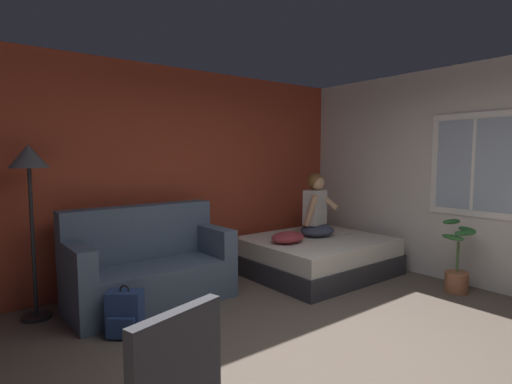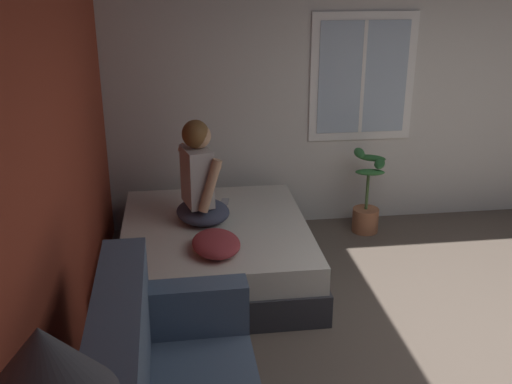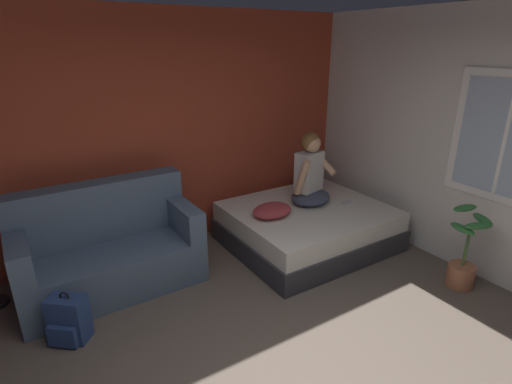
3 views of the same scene
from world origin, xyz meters
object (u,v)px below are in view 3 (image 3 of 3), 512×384
person_seated (310,175)px  backpack (68,320)px  potted_plant (464,260)px  bed (307,226)px  throw_pillow (272,210)px  cell_phone (346,202)px  couch (109,250)px

person_seated → backpack: (-2.84, -0.39, -0.64)m
potted_plant → bed: bearing=115.2°
throw_pillow → cell_phone: 1.02m
bed → throw_pillow: throw_pillow is taller
couch → throw_pillow: couch is taller
person_seated → bed: bearing=-132.4°
potted_plant → couch: bearing=147.1°
cell_phone → person_seated: bearing=69.3°
person_seated → potted_plant: (0.63, -1.66, -0.53)m
bed → person_seated: size_ratio=2.08×
cell_phone → potted_plant: size_ratio=0.17×
throw_pillow → person_seated: bearing=8.1°
throw_pillow → bed: bearing=-2.6°
couch → person_seated: 2.39m
bed → person_seated: bearing=47.6°
bed → cell_phone: size_ratio=12.67×
couch → backpack: (-0.50, -0.65, -0.20)m
throw_pillow → potted_plant: 2.02m
throw_pillow → potted_plant: (1.24, -1.57, -0.25)m
person_seated → backpack: person_seated is taller
backpack → potted_plant: (3.47, -1.27, 0.11)m
potted_plant → person_seated: bearing=110.7°
backpack → couch: bearing=52.2°
cell_phone → backpack: bearing=102.7°
bed → potted_plant: (0.73, -1.55, 0.07)m
bed → person_seated: (0.10, 0.11, 0.60)m
backpack → throw_pillow: size_ratio=0.95×
person_seated → backpack: 2.94m
cell_phone → bed: bearing=85.8°
couch → potted_plant: (2.96, -1.92, -0.09)m
bed → backpack: bed is taller
backpack → potted_plant: 3.69m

